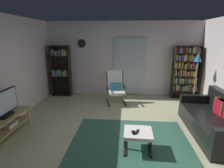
# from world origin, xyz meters

# --- Properties ---
(ground_plane) EXTENTS (7.02, 7.02, 0.00)m
(ground_plane) POSITION_xyz_m (0.00, 0.00, 0.00)
(ground_plane) COLOR #B4B389
(wall_back) EXTENTS (5.60, 0.06, 2.60)m
(wall_back) POSITION_xyz_m (0.00, 2.90, 1.30)
(wall_back) COLOR silver
(wall_back) RESTS_ON ground
(glass_door_panel) EXTENTS (1.10, 0.01, 2.00)m
(glass_door_panel) POSITION_xyz_m (0.26, 2.83, 1.05)
(glass_door_panel) COLOR silver
(area_rug) EXTENTS (2.40, 2.01, 0.01)m
(area_rug) POSITION_xyz_m (0.24, -0.25, 0.00)
(area_rug) COLOR #2F5E4A
(area_rug) RESTS_ON ground
(tv_stand) EXTENTS (0.44, 1.16, 0.47)m
(tv_stand) POSITION_xyz_m (-2.37, -0.19, 0.31)
(tv_stand) COLOR tan
(tv_stand) RESTS_ON ground
(television) EXTENTS (0.20, 0.84, 0.55)m
(television) POSITION_xyz_m (-2.36, -0.19, 0.73)
(television) COLOR black
(television) RESTS_ON tv_stand
(bookshelf_near_tv) EXTENTS (0.68, 0.30, 1.79)m
(bookshelf_near_tv) POSITION_xyz_m (-2.17, 2.63, 0.99)
(bookshelf_near_tv) COLOR black
(bookshelf_near_tv) RESTS_ON ground
(bookshelf_near_sofa) EXTENTS (0.87, 0.30, 1.80)m
(bookshelf_near_sofa) POSITION_xyz_m (2.15, 2.69, 0.96)
(bookshelf_near_sofa) COLOR black
(bookshelf_near_sofa) RESTS_ON ground
(leather_sofa) EXTENTS (0.89, 1.94, 0.86)m
(leather_sofa) POSITION_xyz_m (2.10, 0.26, 0.30)
(leather_sofa) COLOR black
(leather_sofa) RESTS_ON ground
(lounge_armchair) EXTENTS (0.69, 0.76, 1.02)m
(lounge_armchair) POSITION_xyz_m (-0.19, 2.06, 0.53)
(lounge_armchair) COLOR black
(lounge_armchair) RESTS_ON ground
(ottoman) EXTENTS (0.53, 0.49, 0.38)m
(ottoman) POSITION_xyz_m (0.37, -0.44, 0.32)
(ottoman) COLOR white
(ottoman) RESTS_ON ground
(tv_remote) EXTENTS (0.08, 0.15, 0.02)m
(tv_remote) POSITION_xyz_m (0.35, -0.46, 0.39)
(tv_remote) COLOR black
(tv_remote) RESTS_ON ottoman
(cell_phone) EXTENTS (0.09, 0.15, 0.01)m
(cell_phone) POSITION_xyz_m (0.29, -0.50, 0.39)
(cell_phone) COLOR black
(cell_phone) RESTS_ON ottoman
(floor_lamp_by_shelf) EXTENTS (0.22, 0.22, 1.65)m
(floor_lamp_by_shelf) POSITION_xyz_m (2.18, 1.84, 1.35)
(floor_lamp_by_shelf) COLOR #A5A5AD
(floor_lamp_by_shelf) RESTS_ON ground
(wall_clock) EXTENTS (0.29, 0.03, 0.29)m
(wall_clock) POSITION_xyz_m (-1.44, 2.82, 1.85)
(wall_clock) COLOR silver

